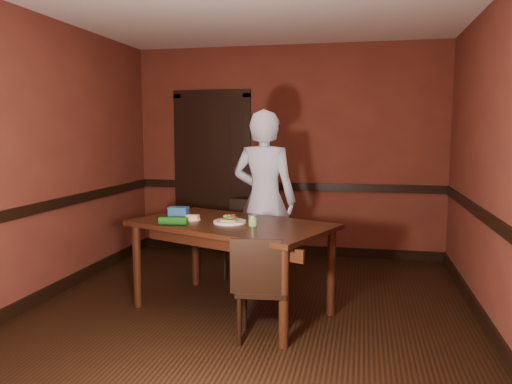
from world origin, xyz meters
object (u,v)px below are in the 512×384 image
at_px(chair_near, 263,287).
at_px(sauce_jar, 253,220).
at_px(chair_far, 243,239).
at_px(sandwich_plate, 230,221).
at_px(person, 264,200).
at_px(dining_table, 232,267).
at_px(cheese_saucer, 193,218).
at_px(food_tub, 179,211).

xyz_separation_m(chair_near, sauce_jar, (-0.17, 0.42, 0.44)).
bearing_deg(chair_far, sandwich_plate, -84.15).
xyz_separation_m(person, sauce_jar, (0.07, -0.85, -0.06)).
bearing_deg(chair_near, chair_far, -76.73).
bearing_deg(chair_far, person, -47.77).
bearing_deg(dining_table, sauce_jar, -5.68).
distance_m(dining_table, cheese_saucer, 0.57).
relative_size(dining_table, food_tub, 8.80).
bearing_deg(sauce_jar, food_tub, 155.38).
distance_m(person, sauce_jar, 0.86).
bearing_deg(cheese_saucer, sandwich_plate, -11.34).
relative_size(person, cheese_saucer, 12.58).
relative_size(dining_table, chair_far, 2.04).
xyz_separation_m(dining_table, cheese_saucer, (-0.38, 0.05, 0.42)).
relative_size(chair_far, chair_near, 1.02).
xyz_separation_m(dining_table, food_tub, (-0.60, 0.26, 0.44)).
height_order(dining_table, chair_far, chair_far).
height_order(dining_table, cheese_saucer, cheese_saucer).
height_order(chair_near, food_tub, food_tub).
bearing_deg(chair_far, chair_near, -72.83).
xyz_separation_m(cheese_saucer, food_tub, (-0.22, 0.21, 0.02)).
bearing_deg(food_tub, chair_far, 56.95).
distance_m(person, cheese_saucer, 0.88).
bearing_deg(dining_table, cheese_saucer, -165.33).
relative_size(chair_near, cheese_saucer, 5.70).
xyz_separation_m(person, sandwich_plate, (-0.16, -0.77, -0.08)).
bearing_deg(dining_table, chair_near, -32.01).
height_order(dining_table, sandwich_plate, sandwich_plate).
relative_size(sandwich_plate, sauce_jar, 3.15).
xyz_separation_m(dining_table, chair_far, (-0.16, 1.06, 0.02)).
bearing_deg(food_tub, dining_table, -27.51).
distance_m(sandwich_plate, sauce_jar, 0.25).
bearing_deg(sauce_jar, dining_table, 152.48).
height_order(chair_far, sandwich_plate, sandwich_plate).
bearing_deg(food_tub, chair_near, -42.81).
distance_m(chair_near, cheese_saucer, 1.05).
distance_m(chair_far, cheese_saucer, 1.11).
bearing_deg(sandwich_plate, person, 78.34).
xyz_separation_m(chair_far, food_tub, (-0.44, -0.79, 0.43)).
relative_size(dining_table, cheese_saucer, 11.90).
relative_size(dining_table, chair_near, 2.09).
bearing_deg(chair_near, person, -84.92).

